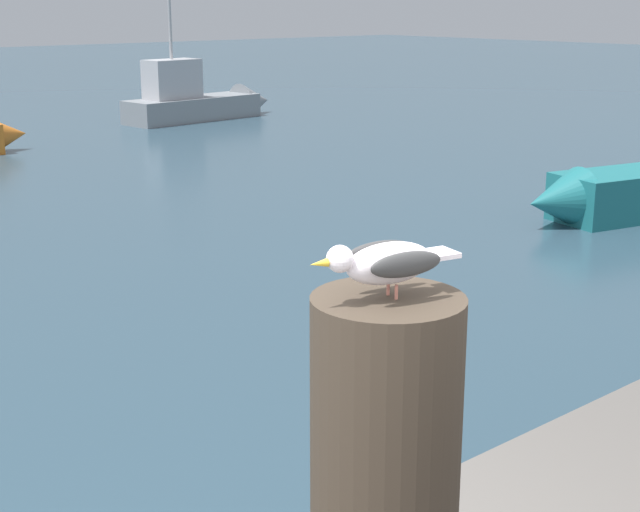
{
  "coord_description": "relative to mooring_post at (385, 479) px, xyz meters",
  "views": [
    {
      "loc": [
        -0.84,
        -2.0,
        3.02
      ],
      "look_at": [
        0.65,
        -0.27,
        2.39
      ],
      "focal_mm": 52.15,
      "sensor_mm": 36.0,
      "label": 1
    }
  ],
  "objects": [
    {
      "name": "boat_grey",
      "position": [
        12.14,
        19.14,
        -1.37
      ],
      "size": [
        4.59,
        1.5,
        4.16
      ],
      "color": "gray",
      "rests_on": "ground_plane"
    },
    {
      "name": "seagull",
      "position": [
        -0.01,
        0.0,
        0.57
      ],
      "size": [
        0.39,
        0.18,
        0.14
      ],
      "color": "#C67160",
      "rests_on": "mooring_post"
    },
    {
      "name": "mooring_post",
      "position": [
        0.0,
        0.0,
        0.0
      ],
      "size": [
        0.38,
        0.38,
        0.96
      ],
      "primitive_type": "cylinder",
      "color": "#382D23",
      "rests_on": "harbor_quay"
    }
  ]
}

